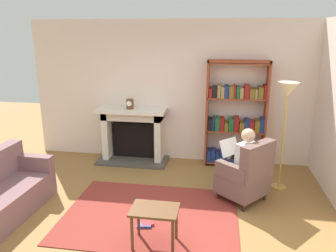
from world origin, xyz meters
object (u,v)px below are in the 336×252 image
Objects in this scene: bookshelf at (236,117)px; floor_lamp at (287,99)px; armchair_reading at (246,175)px; mantel_clock at (130,104)px; side_table at (155,215)px; fireplace at (134,132)px; seated_reader at (241,160)px.

bookshelf reaches higher than floor_lamp.
mantel_clock is at bearing -80.62° from armchair_reading.
mantel_clock reaches higher than armchair_reading.
armchair_reading reaches higher than side_table.
bookshelf is at bearing 3.92° from mantel_clock.
floor_lamp is at bearing -17.50° from fireplace.
seated_reader is at bearing -90.00° from armchair_reading.
floor_lamp reaches higher than fireplace.
seated_reader reaches higher than side_table.
seated_reader is 0.65× the size of floor_lamp.
side_table is 0.32× the size of floor_lamp.
mantel_clock reaches higher than seated_reader.
side_table is at bearing -69.01° from mantel_clock.
seated_reader is 2.04× the size of side_table.
armchair_reading is (0.13, -1.41, -0.52)m from bookshelf.
floor_lamp is (0.71, -0.87, 0.54)m from bookshelf.
mantel_clock is 2.80m from floor_lamp.
seated_reader is (-0.09, 0.08, 0.20)m from armchair_reading.
floor_lamp is at bearing -51.07° from bookshelf.
seated_reader is 1.72m from side_table.
fireplace is 2.93m from floor_lamp.
mantel_clock is at bearing -105.35° from fireplace.
seated_reader is at bearing -88.18° from bookshelf.
side_table is (0.97, -2.54, -0.75)m from mantel_clock.
side_table is at bearing -70.26° from fireplace.
bookshelf is at bearing -134.19° from armchair_reading.
side_table is (-1.05, -1.34, -0.21)m from seated_reader.
bookshelf is (1.95, 0.04, 0.38)m from fireplace.
side_table is at bearing -110.59° from bookshelf.
fireplace is 2.50m from armchair_reading.
floor_lamp reaches higher than armchair_reading.
mantel_clock is at bearing 110.99° from side_table.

